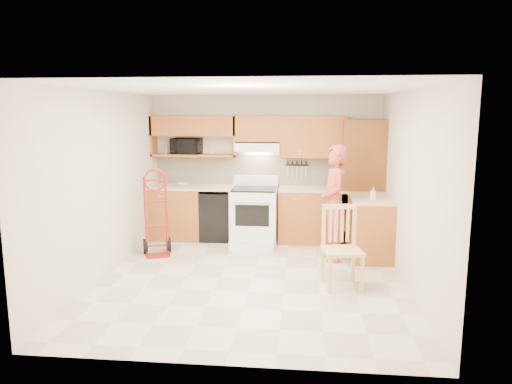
# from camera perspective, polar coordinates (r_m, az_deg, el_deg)

# --- Properties ---
(floor) EXTENTS (4.00, 4.50, 0.02)m
(floor) POSITION_cam_1_polar(r_m,az_deg,el_deg) (6.52, -0.45, -10.41)
(floor) COLOR beige
(floor) RESTS_ON ground
(ceiling) EXTENTS (4.00, 4.50, 0.02)m
(ceiling) POSITION_cam_1_polar(r_m,az_deg,el_deg) (6.13, -0.48, 12.31)
(ceiling) COLOR white
(ceiling) RESTS_ON ground
(wall_back) EXTENTS (4.00, 0.02, 2.50)m
(wall_back) POSITION_cam_1_polar(r_m,az_deg,el_deg) (8.43, 1.19, 3.00)
(wall_back) COLOR beige
(wall_back) RESTS_ON ground
(wall_front) EXTENTS (4.00, 0.02, 2.50)m
(wall_front) POSITION_cam_1_polar(r_m,az_deg,el_deg) (4.00, -3.95, -4.47)
(wall_front) COLOR beige
(wall_front) RESTS_ON ground
(wall_left) EXTENTS (0.02, 4.50, 2.50)m
(wall_left) POSITION_cam_1_polar(r_m,az_deg,el_deg) (6.72, -17.77, 0.84)
(wall_left) COLOR beige
(wall_left) RESTS_ON ground
(wall_right) EXTENTS (0.02, 4.50, 2.50)m
(wall_right) POSITION_cam_1_polar(r_m,az_deg,el_deg) (6.31, 18.00, 0.28)
(wall_right) COLOR beige
(wall_right) RESTS_ON ground
(backsplash) EXTENTS (3.92, 0.03, 0.55)m
(backsplash) POSITION_cam_1_polar(r_m,az_deg,el_deg) (8.41, 1.18, 2.64)
(backsplash) COLOR beige
(backsplash) RESTS_ON wall_back
(lower_cab_left) EXTENTS (0.90, 0.60, 0.90)m
(lower_cab_left) POSITION_cam_1_polar(r_m,az_deg,el_deg) (8.52, -9.45, -2.51)
(lower_cab_left) COLOR #9E5822
(lower_cab_left) RESTS_ON ground
(dishwasher) EXTENTS (0.60, 0.60, 0.85)m
(dishwasher) POSITION_cam_1_polar(r_m,az_deg,el_deg) (8.36, -4.47, -2.81)
(dishwasher) COLOR black
(dishwasher) RESTS_ON ground
(lower_cab_right) EXTENTS (1.14, 0.60, 0.90)m
(lower_cab_right) POSITION_cam_1_polar(r_m,az_deg,el_deg) (8.23, 6.78, -2.88)
(lower_cab_right) COLOR #9E5822
(lower_cab_right) RESTS_ON ground
(countertop_left) EXTENTS (1.50, 0.63, 0.04)m
(countertop_left) POSITION_cam_1_polar(r_m,az_deg,el_deg) (8.36, -7.55, 0.58)
(countertop_left) COLOR beige
(countertop_left) RESTS_ON lower_cab_left
(countertop_right) EXTENTS (1.14, 0.63, 0.04)m
(countertop_right) POSITION_cam_1_polar(r_m,az_deg,el_deg) (8.14, 6.84, 0.35)
(countertop_right) COLOR beige
(countertop_right) RESTS_ON lower_cab_right
(cab_return_right) EXTENTS (0.60, 1.00, 0.90)m
(cab_return_right) POSITION_cam_1_polar(r_m,az_deg,el_deg) (7.52, 13.54, -4.28)
(cab_return_right) COLOR #9E5822
(cab_return_right) RESTS_ON ground
(countertop_return) EXTENTS (0.63, 1.00, 0.04)m
(countertop_return) POSITION_cam_1_polar(r_m,az_deg,el_deg) (7.43, 13.68, -0.75)
(countertop_return) COLOR beige
(countertop_return) RESTS_ON cab_return_right
(pantry_tall) EXTENTS (0.70, 0.60, 2.10)m
(pantry_tall) POSITION_cam_1_polar(r_m,az_deg,el_deg) (8.18, 12.61, 1.15)
(pantry_tall) COLOR brown
(pantry_tall) RESTS_ON ground
(upper_cab_left) EXTENTS (1.50, 0.33, 0.34)m
(upper_cab_left) POSITION_cam_1_polar(r_m,az_deg,el_deg) (8.40, -7.50, 7.89)
(upper_cab_left) COLOR #9E5822
(upper_cab_left) RESTS_ON wall_back
(upper_shelf_mw) EXTENTS (1.50, 0.33, 0.04)m
(upper_shelf_mw) POSITION_cam_1_polar(r_m,az_deg,el_deg) (8.43, -7.43, 4.42)
(upper_shelf_mw) COLOR #9E5822
(upper_shelf_mw) RESTS_ON wall_back
(upper_cab_center) EXTENTS (0.76, 0.33, 0.44)m
(upper_cab_center) POSITION_cam_1_polar(r_m,az_deg,el_deg) (8.21, 0.27, 7.66)
(upper_cab_center) COLOR #9E5822
(upper_cab_center) RESTS_ON wall_back
(upper_cab_right) EXTENTS (1.14, 0.33, 0.70)m
(upper_cab_right) POSITION_cam_1_polar(r_m,az_deg,el_deg) (8.18, 6.95, 6.60)
(upper_cab_right) COLOR #9E5822
(upper_cab_right) RESTS_ON wall_back
(range_hood) EXTENTS (0.76, 0.46, 0.14)m
(range_hood) POSITION_cam_1_polar(r_m,az_deg,el_deg) (8.17, 0.23, 5.47)
(range_hood) COLOR white
(range_hood) RESTS_ON wall_back
(knife_strip) EXTENTS (0.40, 0.05, 0.29)m
(knife_strip) POSITION_cam_1_polar(r_m,az_deg,el_deg) (8.35, 4.93, 2.83)
(knife_strip) COLOR black
(knife_strip) RESTS_ON backsplash
(microwave) EXTENTS (0.53, 0.39, 0.28)m
(microwave) POSITION_cam_1_polar(r_m,az_deg,el_deg) (8.45, -8.37, 5.50)
(microwave) COLOR black
(microwave) RESTS_ON upper_shelf_mw
(range) EXTENTS (0.77, 1.01, 1.13)m
(range) POSITION_cam_1_polar(r_m,az_deg,el_deg) (7.97, -0.27, -2.37)
(range) COLOR white
(range) RESTS_ON ground
(person) EXTENTS (0.52, 0.70, 1.75)m
(person) POSITION_cam_1_polar(r_m,az_deg,el_deg) (7.16, 9.37, -1.34)
(person) COLOR #B8453A
(person) RESTS_ON ground
(hand_truck) EXTENTS (0.61, 0.59, 1.23)m
(hand_truck) POSITION_cam_1_polar(r_m,az_deg,el_deg) (7.53, -11.88, -2.92)
(hand_truck) COLOR #A41A14
(hand_truck) RESTS_ON ground
(dining_chair) EXTENTS (0.55, 0.58, 1.04)m
(dining_chair) POSITION_cam_1_polar(r_m,az_deg,el_deg) (6.14, 10.37, -6.62)
(dining_chair) COLOR #DAB979
(dining_chair) RESTS_ON ground
(soap_bottle) EXTENTS (0.10, 0.10, 0.18)m
(soap_bottle) POSITION_cam_1_polar(r_m,az_deg,el_deg) (7.23, 13.91, -0.15)
(soap_bottle) COLOR white
(soap_bottle) RESTS_ON countertop_return
(bowl) EXTENTS (0.26, 0.26, 0.05)m
(bowl) POSITION_cam_1_polar(r_m,az_deg,el_deg) (8.40, -8.82, 0.90)
(bowl) COLOR white
(bowl) RESTS_ON countertop_left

